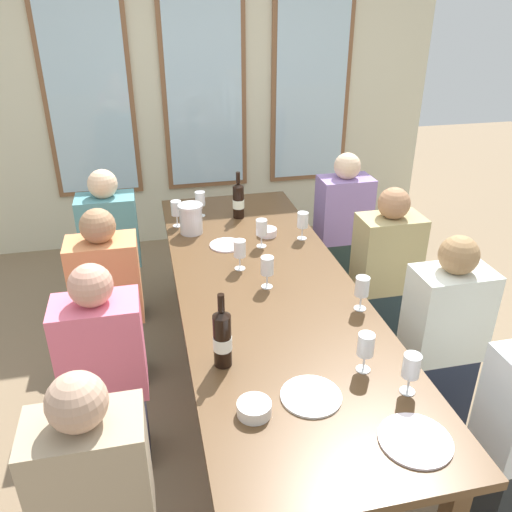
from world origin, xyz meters
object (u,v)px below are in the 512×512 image
at_px(wine_glass_1, 240,249).
at_px(seated_person_2, 99,510).
at_px(white_plate_1, 311,396).
at_px(metal_pitcher, 191,219).
at_px(seated_person_5, 385,277).
at_px(wine_bottle_1, 238,200).
at_px(wine_glass_6, 303,221).
at_px(wine_glass_7, 176,209).
at_px(white_plate_0, 415,440).
at_px(wine_glass_2, 262,229).
at_px(tasting_bowl_0, 267,232).
at_px(wine_glass_8, 267,266).
at_px(seated_person_1, 342,229).
at_px(seated_person_4, 109,305).
at_px(wine_bottle_0, 222,338).
at_px(dining_table, 266,295).
at_px(seated_person_6, 106,377).
at_px(wine_glass_0, 362,288).
at_px(seated_person_7, 442,340).
at_px(wine_glass_5, 200,200).
at_px(white_plate_2, 226,245).
at_px(tasting_bowl_1, 254,408).
at_px(wine_glass_3, 411,368).
at_px(wine_glass_4, 366,346).
at_px(seated_person_0, 112,252).

height_order(wine_glass_1, seated_person_2, seated_person_2).
xyz_separation_m(white_plate_1, metal_pitcher, (-0.28, 1.62, 0.09)).
bearing_deg(white_plate_1, seated_person_5, 53.24).
xyz_separation_m(wine_bottle_1, wine_glass_6, (0.32, -0.42, -0.01)).
bearing_deg(wine_glass_7, white_plate_0, -72.50).
bearing_deg(seated_person_5, wine_glass_2, 167.96).
relative_size(tasting_bowl_0, wine_glass_8, 0.68).
bearing_deg(white_plate_1, seated_person_1, 65.44).
xyz_separation_m(white_plate_1, seated_person_4, (-0.81, 1.20, -0.22)).
distance_m(metal_pitcher, wine_glass_6, 0.71).
relative_size(wine_bottle_0, wine_glass_2, 1.94).
distance_m(wine_glass_1, wine_glass_2, 0.31).
distance_m(dining_table, seated_person_6, 0.90).
relative_size(wine_glass_0, seated_person_4, 0.16).
xyz_separation_m(white_plate_0, seated_person_2, (-1.09, 0.13, -0.22)).
relative_size(wine_glass_2, seated_person_1, 0.16).
height_order(wine_glass_7, seated_person_7, seated_person_7).
bearing_deg(wine_bottle_0, metal_pitcher, 89.25).
height_order(wine_glass_5, seated_person_7, seated_person_7).
bearing_deg(wine_glass_6, white_plate_2, 179.95).
bearing_deg(wine_glass_5, seated_person_1, 1.13).
bearing_deg(tasting_bowl_1, tasting_bowl_0, 74.59).
height_order(wine_glass_7, seated_person_5, seated_person_5).
height_order(white_plate_1, wine_glass_7, wine_glass_7).
bearing_deg(dining_table, seated_person_5, 19.55).
xyz_separation_m(white_plate_1, seated_person_7, (0.87, 0.48, -0.22)).
height_order(white_plate_2, wine_glass_1, wine_glass_1).
distance_m(wine_glass_0, seated_person_1, 1.47).
xyz_separation_m(wine_bottle_0, seated_person_5, (1.16, 0.89, -0.35)).
relative_size(dining_table, wine_glass_5, 15.75).
xyz_separation_m(white_plate_0, wine_glass_3, (0.09, 0.24, 0.11)).
relative_size(white_plate_2, wine_glass_3, 1.16).
distance_m(wine_glass_1, seated_person_5, 1.00).
bearing_deg(wine_glass_5, wine_glass_6, -41.35).
height_order(white_plate_1, wine_glass_6, wine_glass_6).
bearing_deg(seated_person_6, wine_glass_4, -23.08).
bearing_deg(wine_glass_7, tasting_bowl_1, -85.93).
relative_size(wine_glass_3, seated_person_4, 0.16).
bearing_deg(wine_glass_3, seated_person_0, 121.33).
bearing_deg(wine_glass_0, wine_bottle_0, -159.22).
bearing_deg(tasting_bowl_1, wine_glass_6, 66.51).
bearing_deg(wine_glass_8, tasting_bowl_0, 75.85).
distance_m(tasting_bowl_0, seated_person_5, 0.79).
height_order(white_plate_0, metal_pitcher, metal_pitcher).
bearing_deg(wine_glass_6, wine_glass_1, -145.98).
bearing_deg(seated_person_5, tasting_bowl_0, 155.80).
xyz_separation_m(white_plate_0, seated_person_0, (-1.09, 2.17, -0.22)).
bearing_deg(seated_person_0, seated_person_4, -90.00).
bearing_deg(wine_bottle_1, tasting_bowl_1, -99.09).
bearing_deg(seated_person_2, wine_glass_6, 52.17).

